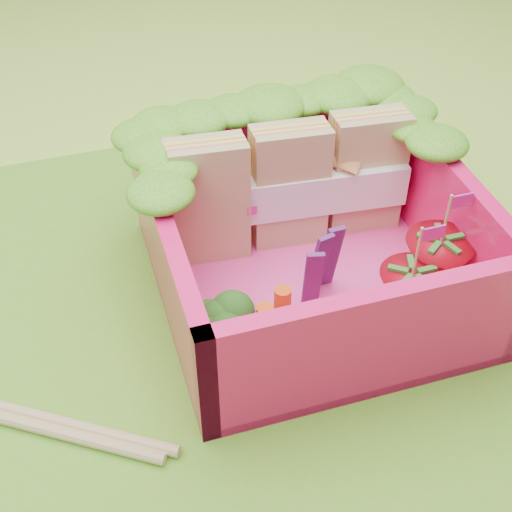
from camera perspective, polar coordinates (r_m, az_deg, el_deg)
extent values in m
plane|color=#A7D83D|center=(3.18, -4.66, -3.77)|extent=(14.00, 14.00, 0.00)
cube|color=#5DAD27|center=(3.17, -4.67, -3.58)|extent=(2.60, 2.60, 0.03)
cube|color=#FF41A3|center=(3.20, 4.25, -2.11)|extent=(1.30, 1.30, 0.05)
cube|color=#F51460|center=(3.48, 0.92, 7.63)|extent=(1.30, 0.07, 0.55)
cube|color=#F51460|center=(2.63, 9.18, -7.14)|extent=(1.30, 0.07, 0.55)
cube|color=#F51460|center=(2.90, -6.95, -1.07)|extent=(0.07, 1.30, 0.55)
cube|color=#F51460|center=(3.26, 14.66, 3.32)|extent=(0.07, 1.30, 0.55)
ellipsoid|color=#2D7C16|center=(3.18, -7.58, 10.65)|extent=(0.30, 0.30, 0.11)
ellipsoid|color=#2D7C16|center=(3.20, -4.61, 11.16)|extent=(0.30, 0.30, 0.11)
ellipsoid|color=#2D7C16|center=(3.24, -1.69, 11.64)|extent=(0.30, 0.30, 0.11)
ellipsoid|color=#2D7C16|center=(3.28, 1.18, 12.08)|extent=(0.30, 0.30, 0.11)
ellipsoid|color=#2D7C16|center=(3.33, 3.98, 12.48)|extent=(0.30, 0.30, 0.11)
ellipsoid|color=#2D7C16|center=(3.38, 6.69, 12.84)|extent=(0.30, 0.30, 0.11)
ellipsoid|color=#2D7C16|center=(3.45, 9.32, 13.15)|extent=(0.30, 0.30, 0.11)
ellipsoid|color=#2D7C16|center=(2.77, -7.23, 5.44)|extent=(0.27, 0.27, 0.10)
ellipsoid|color=#2D7C16|center=(2.88, -7.80, 7.02)|extent=(0.27, 0.27, 0.10)
ellipsoid|color=#2D7C16|center=(3.00, -8.33, 8.49)|extent=(0.27, 0.27, 0.10)
ellipsoid|color=#2D7C16|center=(3.12, -8.82, 9.84)|extent=(0.27, 0.27, 0.10)
ellipsoid|color=#2D7C16|center=(3.12, 14.29, 9.06)|extent=(0.27, 0.27, 0.10)
ellipsoid|color=#2D7C16|center=(3.23, 13.12, 10.40)|extent=(0.27, 0.27, 0.10)
ellipsoid|color=#2D7C16|center=(3.33, 12.02, 11.65)|extent=(0.27, 0.27, 0.10)
ellipsoid|color=#2D7C16|center=(3.43, 10.98, 12.82)|extent=(0.27, 0.27, 0.10)
cube|color=tan|center=(3.12, -3.80, 4.44)|extent=(0.35, 0.18, 0.59)
cube|color=tan|center=(3.20, 2.66, 5.64)|extent=(0.35, 0.18, 0.59)
cube|color=tan|center=(3.32, 8.74, 6.70)|extent=(0.35, 0.18, 0.59)
cube|color=white|center=(3.22, 2.64, 5.22)|extent=(1.08, 0.26, 0.20)
cylinder|color=#6E9F4D|center=(2.81, -2.93, -7.18)|extent=(0.12, 0.12, 0.14)
ellipsoid|color=#194612|center=(2.72, -3.02, -5.44)|extent=(0.31, 0.31, 0.12)
cylinder|color=#F65514|center=(2.81, 0.70, -5.76)|extent=(0.07, 0.07, 0.23)
cylinder|color=#F65514|center=(2.87, 2.11, -4.36)|extent=(0.07, 0.07, 0.23)
cube|color=#481A5B|center=(2.89, 4.52, -2.07)|extent=(0.07, 0.04, 0.38)
cube|color=#481A5B|center=(2.96, 5.03, -0.76)|extent=(0.07, 0.04, 0.38)
cube|color=#481A5B|center=(3.01, 5.95, -0.07)|extent=(0.07, 0.02, 0.38)
cone|color=#BA0B10|center=(2.96, 12.07, -3.28)|extent=(0.26, 0.26, 0.26)
cylinder|color=tan|center=(2.80, 12.79, 0.34)|extent=(0.01, 0.01, 0.24)
cube|color=#E22599|center=(2.77, 13.95, 1.77)|extent=(0.10, 0.01, 0.06)
cone|color=#BA0B10|center=(3.10, 14.13, -0.90)|extent=(0.29, 0.29, 0.29)
cylinder|color=tan|center=(2.93, 14.98, 2.87)|extent=(0.01, 0.01, 0.24)
cube|color=#E22599|center=(2.91, 16.11, 4.26)|extent=(0.10, 0.01, 0.06)
cube|color=#51C33D|center=(3.30, 12.84, -0.39)|extent=(0.32, 0.18, 0.05)
cube|color=#51C33D|center=(3.16, 14.76, -3.18)|extent=(0.33, 0.17, 0.05)
cube|color=#51C33D|center=(3.00, 9.44, -5.08)|extent=(0.23, 0.31, 0.05)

